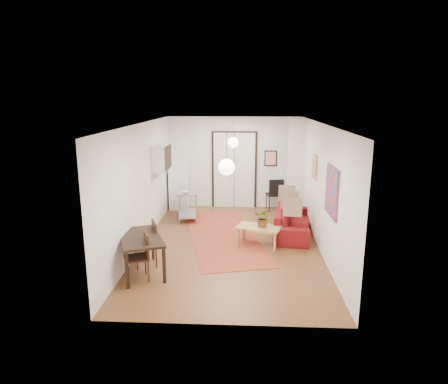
{
  "coord_description": "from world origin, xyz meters",
  "views": [
    {
      "loc": [
        0.32,
        -9.1,
        3.48
      ],
      "look_at": [
        -0.16,
        0.26,
        1.25
      ],
      "focal_mm": 32.0,
      "sensor_mm": 36.0,
      "label": 1
    }
  ],
  "objects_px": {
    "dining_table": "(140,241)",
    "black_side_chair": "(274,191)",
    "coffee_table": "(259,229)",
    "fridge": "(179,185)",
    "dining_chair_far": "(137,252)",
    "sofa": "(293,221)",
    "dining_chair_near": "(146,239)",
    "kitchen_counter": "(188,201)"
  },
  "relations": [
    {
      "from": "sofa",
      "to": "dining_chair_near",
      "type": "height_order",
      "value": "dining_chair_near"
    },
    {
      "from": "sofa",
      "to": "dining_chair_near",
      "type": "xyz_separation_m",
      "value": [
        -3.35,
        -2.11,
        0.22
      ]
    },
    {
      "from": "fridge",
      "to": "black_side_chair",
      "type": "height_order",
      "value": "fridge"
    },
    {
      "from": "dining_table",
      "to": "sofa",
      "type": "bearing_deg",
      "value": 37.39
    },
    {
      "from": "dining_chair_near",
      "to": "black_side_chair",
      "type": "bearing_deg",
      "value": 123.47
    },
    {
      "from": "black_side_chair",
      "to": "sofa",
      "type": "bearing_deg",
      "value": 86.35
    },
    {
      "from": "dining_chair_near",
      "to": "coffee_table",
      "type": "bearing_deg",
      "value": 94.59
    },
    {
      "from": "dining_table",
      "to": "dining_chair_near",
      "type": "distance_m",
      "value": 0.46
    },
    {
      "from": "coffee_table",
      "to": "dining_chair_near",
      "type": "xyz_separation_m",
      "value": [
        -2.44,
        -1.24,
        0.15
      ]
    },
    {
      "from": "dining_table",
      "to": "black_side_chair",
      "type": "distance_m",
      "value": 5.75
    },
    {
      "from": "coffee_table",
      "to": "dining_table",
      "type": "bearing_deg",
      "value": -145.4
    },
    {
      "from": "fridge",
      "to": "black_side_chair",
      "type": "distance_m",
      "value": 3.03
    },
    {
      "from": "coffee_table",
      "to": "sofa",
      "type": "bearing_deg",
      "value": 43.92
    },
    {
      "from": "fridge",
      "to": "dining_chair_near",
      "type": "relative_size",
      "value": 1.66
    },
    {
      "from": "sofa",
      "to": "fridge",
      "type": "distance_m",
      "value": 4.05
    },
    {
      "from": "dining_chair_far",
      "to": "black_side_chair",
      "type": "relative_size",
      "value": 0.93
    },
    {
      "from": "sofa",
      "to": "coffee_table",
      "type": "relative_size",
      "value": 1.92
    },
    {
      "from": "dining_table",
      "to": "dining_chair_near",
      "type": "bearing_deg",
      "value": 90.0
    },
    {
      "from": "coffee_table",
      "to": "fridge",
      "type": "xyz_separation_m",
      "value": [
        -2.44,
        3.11,
        0.39
      ]
    },
    {
      "from": "coffee_table",
      "to": "black_side_chair",
      "type": "xyz_separation_m",
      "value": [
        0.59,
        3.21,
        0.2
      ]
    },
    {
      "from": "coffee_table",
      "to": "fridge",
      "type": "distance_m",
      "value": 3.97
    },
    {
      "from": "kitchen_counter",
      "to": "sofa",
      "type": "bearing_deg",
      "value": -29.34
    },
    {
      "from": "sofa",
      "to": "coffee_table",
      "type": "bearing_deg",
      "value": 141.92
    },
    {
      "from": "dining_chair_far",
      "to": "black_side_chair",
      "type": "xyz_separation_m",
      "value": [
        3.02,
        5.15,
        0.05
      ]
    },
    {
      "from": "fridge",
      "to": "black_side_chair",
      "type": "bearing_deg",
      "value": 2.47
    },
    {
      "from": "kitchen_counter",
      "to": "dining_chair_far",
      "type": "height_order",
      "value": "dining_chair_far"
    },
    {
      "from": "dining_chair_far",
      "to": "dining_table",
      "type": "bearing_deg",
      "value": 157.69
    },
    {
      "from": "dining_table",
      "to": "dining_chair_far",
      "type": "xyz_separation_m",
      "value": [
        0.0,
        -0.26,
        -0.13
      ]
    },
    {
      "from": "sofa",
      "to": "black_side_chair",
      "type": "relative_size",
      "value": 2.19
    },
    {
      "from": "coffee_table",
      "to": "kitchen_counter",
      "type": "relative_size",
      "value": 0.98
    },
    {
      "from": "fridge",
      "to": "dining_chair_near",
      "type": "bearing_deg",
      "value": -89.42
    },
    {
      "from": "dining_table",
      "to": "black_side_chair",
      "type": "height_order",
      "value": "black_side_chair"
    },
    {
      "from": "sofa",
      "to": "kitchen_counter",
      "type": "xyz_separation_m",
      "value": [
        -2.91,
        1.14,
        0.22
      ]
    },
    {
      "from": "sofa",
      "to": "kitchen_counter",
      "type": "distance_m",
      "value": 3.14
    },
    {
      "from": "sofa",
      "to": "fridge",
      "type": "xyz_separation_m",
      "value": [
        -3.35,
        2.23,
        0.46
      ]
    },
    {
      "from": "dining_chair_near",
      "to": "dining_chair_far",
      "type": "height_order",
      "value": "same"
    },
    {
      "from": "fridge",
      "to": "dining_table",
      "type": "relative_size",
      "value": 0.99
    },
    {
      "from": "kitchen_counter",
      "to": "dining_chair_near",
      "type": "xyz_separation_m",
      "value": [
        -0.43,
        -3.25,
        -0.0
      ]
    },
    {
      "from": "sofa",
      "to": "dining_chair_far",
      "type": "xyz_separation_m",
      "value": [
        -3.35,
        -2.81,
        0.22
      ]
    },
    {
      "from": "fridge",
      "to": "dining_chair_far",
      "type": "xyz_separation_m",
      "value": [
        0.0,
        -5.05,
        -0.24
      ]
    },
    {
      "from": "fridge",
      "to": "dining_table",
      "type": "height_order",
      "value": "fridge"
    },
    {
      "from": "fridge",
      "to": "dining_table",
      "type": "distance_m",
      "value": 4.79
    }
  ]
}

